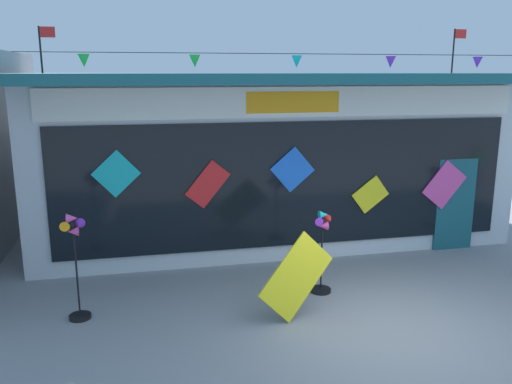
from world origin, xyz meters
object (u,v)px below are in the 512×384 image
object	(u,v)px
wind_spinner_far_left	(75,256)
display_kite_on_ground	(296,276)
kite_shop_building	(264,153)
wind_spinner_left	(322,247)

from	to	relation	value
wind_spinner_far_left	display_kite_on_ground	world-z (taller)	wind_spinner_far_left
kite_shop_building	display_kite_on_ground	xyz separation A→B (m)	(-0.61, -4.78, -1.24)
display_kite_on_ground	wind_spinner_left	bearing A→B (deg)	48.54
kite_shop_building	wind_spinner_left	distance (m)	4.13
display_kite_on_ground	wind_spinner_far_left	bearing A→B (deg)	169.37
kite_shop_building	wind_spinner_left	size ratio (longest dim) A/B	7.11
kite_shop_building	wind_spinner_far_left	size ratio (longest dim) A/B	6.17
kite_shop_building	wind_spinner_far_left	world-z (taller)	kite_shop_building
kite_shop_building	wind_spinner_far_left	xyz separation A→B (m)	(-3.97, -4.15, -0.87)
kite_shop_building	display_kite_on_ground	world-z (taller)	kite_shop_building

